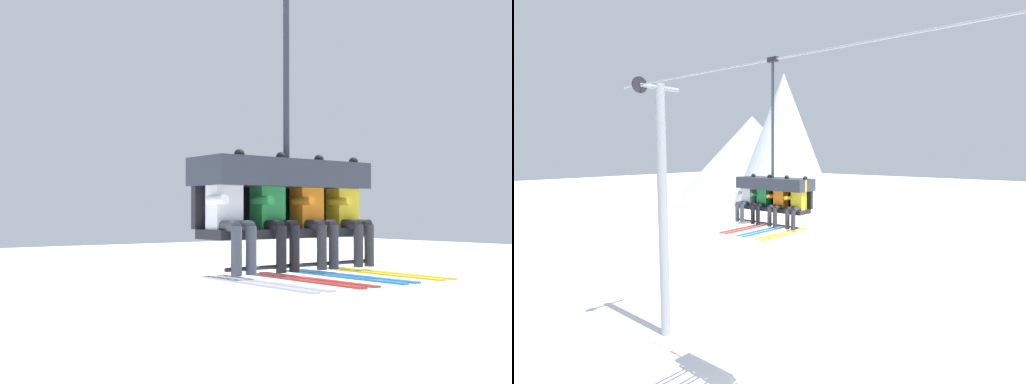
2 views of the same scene
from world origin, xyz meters
The scene contains 5 objects.
chairlift_chair centered at (-0.63, -0.73, 6.03)m, with size 2.10×0.74×4.16m.
skier_white centered at (-1.46, -0.94, 5.72)m, with size 0.48×1.70×1.34m.
skier_green centered at (-0.91, -0.94, 5.72)m, with size 0.48×1.70×1.34m.
skier_orange centered at (-0.35, -0.94, 5.72)m, with size 0.48×1.70×1.34m.
skier_yellow centered at (0.21, -0.94, 5.72)m, with size 0.48×1.70×1.34m.
Camera 1 is at (-5.13, -6.24, 5.71)m, focal length 45.00 mm.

